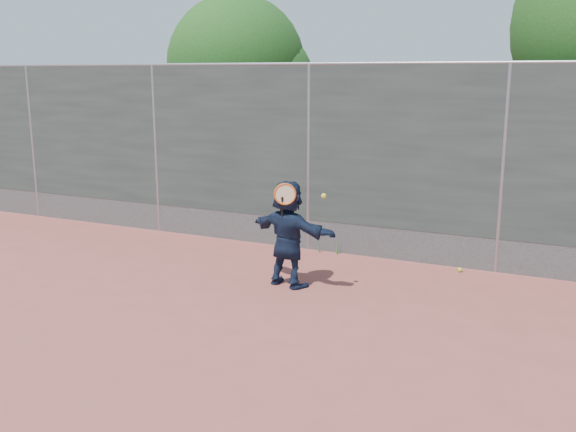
% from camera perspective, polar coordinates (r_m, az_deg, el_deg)
% --- Properties ---
extents(ground, '(80.00, 80.00, 0.00)m').
position_cam_1_polar(ground, '(7.75, -8.57, -9.18)').
color(ground, '#9E4C42').
rests_on(ground, ground).
extents(player, '(1.42, 0.75, 1.47)m').
position_cam_1_polar(player, '(8.68, 0.00, -1.57)').
color(player, '#15213B').
rests_on(player, ground).
extents(ball_ground, '(0.07, 0.07, 0.07)m').
position_cam_1_polar(ball_ground, '(9.78, 15.04, -4.63)').
color(ball_ground, '#C6D02E').
rests_on(ball_ground, ground).
extents(fence, '(20.00, 0.06, 3.03)m').
position_cam_1_polar(fence, '(10.38, 1.86, 5.53)').
color(fence, '#38423D').
rests_on(fence, ground).
extents(swing_action, '(0.69, 0.17, 0.51)m').
position_cam_1_polar(swing_action, '(8.35, 0.06, 1.83)').
color(swing_action, '#DF5915').
rests_on(swing_action, ground).
extents(tree_left, '(3.15, 3.00, 4.53)m').
position_cam_1_polar(tree_left, '(14.29, -3.96, 12.89)').
color(tree_left, '#382314').
rests_on(tree_left, ground).
extents(weed_clump, '(0.68, 0.07, 0.30)m').
position_cam_1_polar(weed_clump, '(10.44, 3.04, -2.55)').
color(weed_clump, '#387226').
rests_on(weed_clump, ground).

